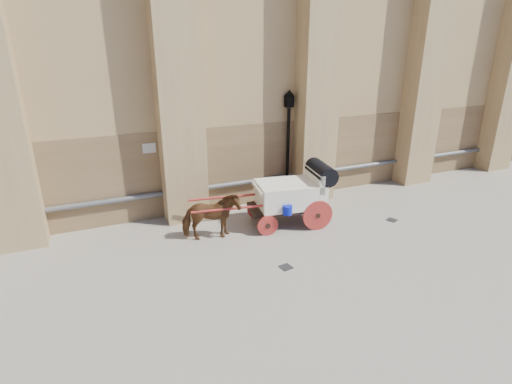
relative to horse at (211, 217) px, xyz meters
name	(u,v)px	position (x,y,z in m)	size (l,w,h in m)	color
ground	(254,261)	(0.67, -1.75, -0.74)	(90.00, 90.00, 0.00)	gray
horse	(211,217)	(0.00, 0.00, 0.00)	(0.79, 1.74, 1.47)	brown
carriage	(295,192)	(2.89, 0.04, 0.36)	(4.79, 1.95, 2.04)	black
street_lamp	(288,143)	(3.65, 2.05, 1.49)	(0.39, 0.39, 4.16)	black
drain_grate_near	(286,267)	(1.34, -2.41, -0.73)	(0.32, 0.32, 0.01)	black
drain_grate_far	(392,220)	(6.08, -1.11, -0.73)	(0.32, 0.32, 0.01)	black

